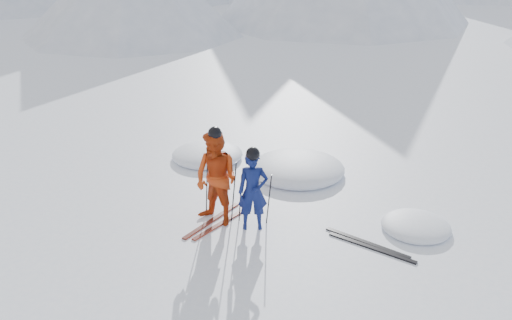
# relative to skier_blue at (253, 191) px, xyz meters

# --- Properties ---
(ground) EXTENTS (160.00, 160.00, 0.00)m
(ground) POSITION_rel_skier_blue_xyz_m (1.86, 0.25, -0.79)
(ground) COLOR white
(ground) RESTS_ON ground
(skier_blue) EXTENTS (0.67, 0.55, 1.57)m
(skier_blue) POSITION_rel_skier_blue_xyz_m (0.00, 0.00, 0.00)
(skier_blue) COLOR #0E1854
(skier_blue) RESTS_ON ground
(skier_red) EXTENTS (1.11, 0.99, 1.89)m
(skier_red) POSITION_rel_skier_blue_xyz_m (-0.74, 0.01, 0.16)
(skier_red) COLOR #BA380E
(skier_red) RESTS_ON ground
(pole_blue_left) EXTENTS (0.11, 0.08, 1.05)m
(pole_blue_left) POSITION_rel_skier_blue_xyz_m (-0.30, 0.15, -0.26)
(pole_blue_left) COLOR black
(pole_blue_left) RESTS_ON ground
(pole_blue_right) EXTENTS (0.11, 0.07, 1.05)m
(pole_blue_right) POSITION_rel_skier_blue_xyz_m (0.25, 0.25, -0.26)
(pole_blue_right) COLOR black
(pole_blue_right) RESTS_ON ground
(pole_red_left) EXTENTS (0.13, 0.10, 1.26)m
(pole_red_left) POSITION_rel_skier_blue_xyz_m (-1.04, 0.26, -0.15)
(pole_red_left) COLOR black
(pole_red_left) RESTS_ON ground
(pole_red_right) EXTENTS (0.13, 0.09, 1.26)m
(pole_red_right) POSITION_rel_skier_blue_xyz_m (-0.44, 0.16, -0.15)
(pole_red_right) COLOR black
(pole_red_right) RESTS_ON ground
(ski_worn_left) EXTENTS (0.61, 1.65, 0.03)m
(ski_worn_left) POSITION_rel_skier_blue_xyz_m (-0.86, 0.01, -0.77)
(ski_worn_left) COLOR black
(ski_worn_left) RESTS_ON ground
(ski_worn_right) EXTENTS (0.72, 1.61, 0.03)m
(ski_worn_right) POSITION_rel_skier_blue_xyz_m (-0.62, 0.01, -0.77)
(ski_worn_right) COLOR black
(ski_worn_right) RESTS_ON ground
(ski_loose_a) EXTENTS (1.61, 0.71, 0.03)m
(ski_loose_a) POSITION_rel_skier_blue_xyz_m (2.19, 0.03, -0.77)
(ski_loose_a) COLOR black
(ski_loose_a) RESTS_ON ground
(ski_loose_b) EXTENTS (1.63, 0.65, 0.03)m
(ski_loose_b) POSITION_rel_skier_blue_xyz_m (2.29, -0.12, -0.77)
(ski_loose_b) COLOR black
(ski_loose_b) RESTS_ON ground
(snow_lumps) EXTENTS (6.71, 3.77, 0.49)m
(snow_lumps) POSITION_rel_skier_blue_xyz_m (-0.09, 2.61, -0.79)
(snow_lumps) COLOR white
(snow_lumps) RESTS_ON ground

